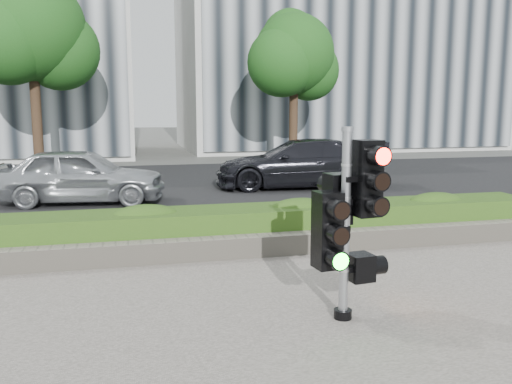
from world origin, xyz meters
TOP-DOWN VIEW (x-y plane):
  - ground at (0.00, 0.00)m, footprint 120.00×120.00m
  - road at (0.00, 10.00)m, footprint 60.00×13.00m
  - curb at (0.00, 3.15)m, footprint 60.00×0.25m
  - stone_wall at (0.00, 1.90)m, footprint 12.00×0.32m
  - hedge at (0.00, 2.55)m, footprint 12.00×1.00m
  - building_right at (11.00, 25.00)m, footprint 18.00×10.00m
  - tree_left at (-4.52, 14.56)m, footprint 4.61×4.03m
  - tree_right at (5.48, 15.55)m, footprint 4.10×3.58m
  - traffic_signal at (0.90, -0.88)m, footprint 0.78×0.61m
  - car_silver at (-2.59, 7.75)m, footprint 4.37×2.27m
  - car_dark at (3.63, 9.07)m, footprint 5.27×2.74m

SIDE VIEW (x-z plane):
  - ground at x=0.00m, z-range 0.00..0.00m
  - road at x=0.00m, z-range 0.00..0.02m
  - curb at x=0.00m, z-range 0.00..0.12m
  - stone_wall at x=0.00m, z-range 0.03..0.37m
  - hedge at x=0.00m, z-range 0.03..0.71m
  - car_silver at x=-2.59m, z-range 0.02..1.44m
  - car_dark at x=3.63m, z-range 0.02..1.48m
  - traffic_signal at x=0.90m, z-range 0.15..2.34m
  - tree_right at x=5.48m, z-range 1.22..7.75m
  - tree_left at x=-4.52m, z-range 1.37..8.72m
  - building_right at x=11.00m, z-range 0.00..12.00m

